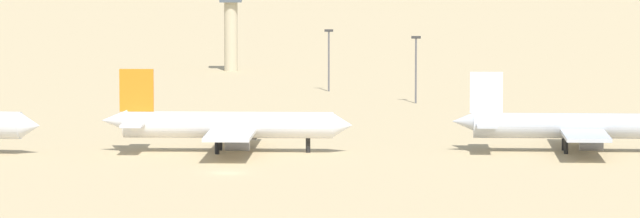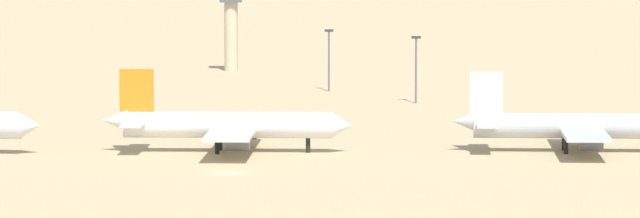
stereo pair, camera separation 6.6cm
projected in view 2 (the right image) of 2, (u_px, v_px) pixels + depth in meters
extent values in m
plane|color=tan|center=(227.00, 173.00, 254.90)|extent=(4000.00, 4000.00, 0.00)
cone|color=silver|center=(30.00, 126.00, 275.99)|extent=(3.62, 4.30, 3.87)
cylinder|color=white|center=(228.00, 125.00, 278.70)|extent=(31.54, 5.62, 3.92)
cone|color=white|center=(342.00, 125.00, 278.01)|extent=(3.14, 3.88, 3.72)
cone|color=white|center=(115.00, 120.00, 279.33)|extent=(4.10, 3.54, 3.33)
cube|color=orange|center=(137.00, 90.00, 278.76)|extent=(5.12, 0.77, 6.37)
cube|color=white|center=(140.00, 119.00, 283.11)|extent=(3.49, 6.83, 0.35)
cube|color=white|center=(133.00, 125.00, 275.31)|extent=(3.49, 6.83, 0.35)
cube|color=white|center=(235.00, 129.00, 278.71)|extent=(8.36, 31.68, 0.55)
cylinder|color=slate|center=(245.00, 133.00, 286.11)|extent=(3.64, 2.35, 2.16)
cylinder|color=slate|center=(237.00, 144.00, 271.49)|extent=(3.64, 2.35, 2.16)
cylinder|color=black|center=(308.00, 145.00, 278.50)|extent=(0.69, 0.69, 2.16)
cylinder|color=black|center=(220.00, 143.00, 281.38)|extent=(0.69, 0.69, 2.16)
cylinder|color=black|center=(217.00, 147.00, 276.70)|extent=(0.69, 0.69, 2.16)
cylinder|color=silver|center=(575.00, 126.00, 278.77)|extent=(30.37, 5.95, 3.77)
cone|color=silver|center=(465.00, 121.00, 279.67)|extent=(3.99, 3.47, 3.21)
cube|color=white|center=(486.00, 92.00, 279.07)|extent=(4.93, 0.83, 6.13)
cube|color=silver|center=(485.00, 120.00, 283.25)|extent=(3.47, 6.61, 0.34)
cube|color=silver|center=(487.00, 125.00, 275.75)|extent=(3.47, 6.61, 0.34)
cube|color=silver|center=(581.00, 130.00, 278.77)|extent=(8.58, 30.56, 0.53)
cylinder|color=slate|center=(583.00, 133.00, 285.87)|extent=(3.54, 2.32, 2.07)
cylinder|color=slate|center=(591.00, 144.00, 271.81)|extent=(3.54, 2.32, 2.07)
cylinder|color=black|center=(564.00, 144.00, 281.38)|extent=(0.66, 0.66, 2.07)
cylinder|color=black|center=(566.00, 147.00, 276.88)|extent=(0.66, 0.66, 2.07)
cylinder|color=#C6B793|center=(231.00, 37.00, 441.90)|extent=(3.20, 3.20, 16.29)
cylinder|color=#59595E|center=(329.00, 62.00, 385.10)|extent=(0.36, 0.36, 12.32)
cube|color=#333333|center=(329.00, 31.00, 384.49)|extent=(1.80, 0.50, 0.50)
cylinder|color=#59595E|center=(416.00, 71.00, 358.23)|extent=(0.36, 0.36, 12.45)
cube|color=#333333|center=(416.00, 37.00, 357.62)|extent=(1.80, 0.50, 0.50)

